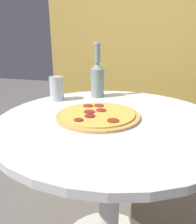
# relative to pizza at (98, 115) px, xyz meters

# --- Properties ---
(table) EXTENTS (0.88, 0.88, 0.72)m
(table) POSITION_rel_pizza_xyz_m (0.05, 0.01, -0.20)
(table) COLOR silver
(table) RESTS_ON ground_plane
(fence_panel) EXTENTS (1.24, 0.04, 1.41)m
(fence_panel) POSITION_rel_pizza_xyz_m (0.05, 0.79, -0.02)
(fence_panel) COLOR gold
(fence_panel) RESTS_ON ground_plane
(pizza) EXTENTS (0.32, 0.32, 0.02)m
(pizza) POSITION_rel_pizza_xyz_m (0.00, 0.00, 0.00)
(pizza) COLOR tan
(pizza) RESTS_ON table
(beer_bottle) EXTENTS (0.07, 0.07, 0.27)m
(beer_bottle) POSITION_rel_pizza_xyz_m (-0.08, 0.30, 0.09)
(beer_bottle) COLOR gray
(beer_bottle) RESTS_ON table
(drinking_glass) EXTENTS (0.07, 0.07, 0.12)m
(drinking_glass) POSITION_rel_pizza_xyz_m (-0.26, 0.18, 0.05)
(drinking_glass) COLOR silver
(drinking_glass) RESTS_ON table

